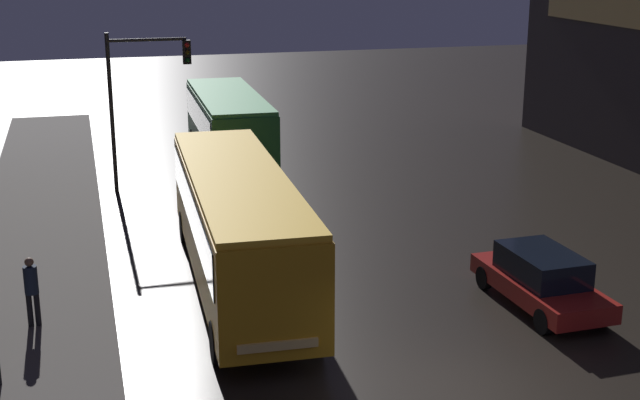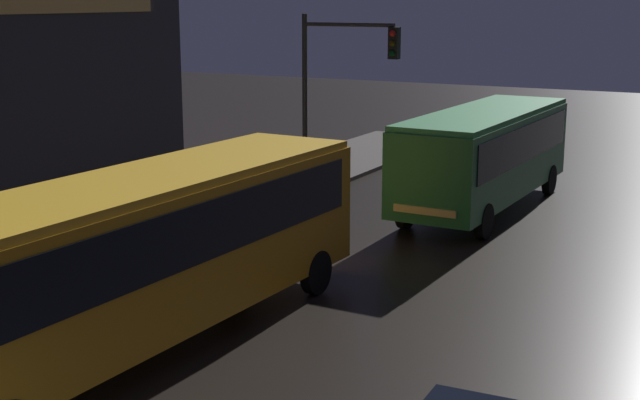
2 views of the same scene
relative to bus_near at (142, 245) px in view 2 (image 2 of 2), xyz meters
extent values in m
cube|color=#56514C|center=(-5.47, 2.87, -1.96)|extent=(4.00, 48.00, 0.15)
cube|color=orange|center=(0.00, 0.00, -0.19)|extent=(2.96, 11.62, 2.59)
cube|color=black|center=(0.00, 0.00, 0.36)|extent=(2.98, 10.70, 1.10)
cube|color=yellow|center=(0.00, 0.00, 1.19)|extent=(2.90, 11.39, 0.16)
cylinder|color=black|center=(1.33, 4.32, -1.54)|extent=(0.29, 1.01, 1.00)
cylinder|color=black|center=(-0.99, 4.41, -1.54)|extent=(0.29, 1.01, 1.00)
cube|color=#236B38|center=(2.10, 13.91, -0.28)|extent=(2.79, 9.44, 2.41)
cube|color=black|center=(2.10, 13.91, 0.18)|extent=(2.83, 8.69, 1.10)
cube|color=#399252|center=(2.10, 13.91, 1.01)|extent=(2.73, 9.25, 0.16)
cube|color=#F4CC72|center=(1.99, 9.20, -1.09)|extent=(1.79, 0.14, 0.20)
cylinder|color=black|center=(3.20, 10.59, -1.54)|extent=(0.27, 1.01, 1.00)
cylinder|color=black|center=(0.85, 10.65, -1.54)|extent=(0.27, 1.01, 1.00)
cylinder|color=black|center=(3.36, 17.17, -1.54)|extent=(0.27, 1.01, 1.00)
cylinder|color=black|center=(1.01, 17.23, -1.54)|extent=(0.27, 1.01, 1.00)
cylinder|color=#2D2D2D|center=(-2.78, 11.25, 0.98)|extent=(0.16, 0.16, 6.03)
cylinder|color=#2D2D2D|center=(-1.32, 11.25, 3.69)|extent=(2.92, 0.12, 0.12)
cube|color=black|center=(0.14, 11.25, 3.19)|extent=(0.30, 0.24, 0.90)
sphere|color=red|center=(0.14, 11.11, 3.47)|extent=(0.18, 0.18, 0.18)
sphere|color=#3B2B07|center=(0.14, 11.11, 3.19)|extent=(0.18, 0.18, 0.18)
sphere|color=black|center=(0.14, 11.11, 2.91)|extent=(0.18, 0.18, 0.18)
camera|label=1|loc=(-3.94, -22.81, 7.23)|focal=50.00mm
camera|label=2|loc=(10.35, -12.45, 4.45)|focal=50.00mm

